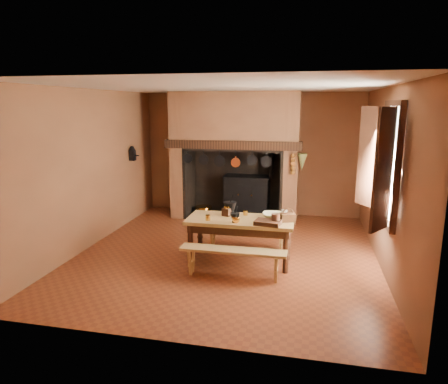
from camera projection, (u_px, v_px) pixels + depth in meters
name	position (u px, v px, depth m)	size (l,w,h in m)	color
floor	(228.00, 253.00, 6.94)	(5.50, 5.50, 0.00)	brown
ceiling	(228.00, 87.00, 6.35)	(5.50, 5.50, 0.00)	silver
back_wall	(251.00, 154.00, 9.27)	(5.00, 0.02, 2.80)	brown
wall_left	(91.00, 169.00, 7.16)	(0.02, 5.50, 2.80)	brown
wall_right	(387.00, 179.00, 6.13)	(0.02, 5.50, 2.80)	brown
wall_front	(173.00, 218.00, 4.02)	(5.00, 0.02, 2.80)	brown
chimney_breast	(235.00, 138.00, 8.83)	(2.95, 0.96, 2.80)	brown
iron_range	(247.00, 195.00, 9.19)	(1.12, 0.55, 1.60)	black
hearth_pans	(203.00, 212.00, 9.26)	(0.51, 0.62, 0.20)	gold
hanging_pans	(229.00, 161.00, 8.45)	(1.92, 0.29, 0.27)	black
onion_string	(293.00, 164.00, 8.17)	(0.12, 0.10, 0.46)	#A3671E
herb_bunch	(302.00, 162.00, 8.12)	(0.20, 0.20, 0.35)	brown
window	(382.00, 163.00, 5.72)	(0.39, 1.75, 1.76)	white
wall_coffee_mill	(132.00, 152.00, 8.60)	(0.23, 0.16, 0.31)	black
work_table	(240.00, 226.00, 6.41)	(1.70, 0.75, 0.74)	tan
bench_front	(233.00, 256.00, 5.88)	(1.58, 0.28, 0.44)	tan
bench_back	(246.00, 231.00, 7.09)	(1.52, 0.27, 0.43)	tan
mortar_large	(230.00, 208.00, 6.59)	(0.22, 0.22, 0.37)	black
mortar_small	(235.00, 217.00, 6.16)	(0.15, 0.15, 0.26)	black
coffee_grinder	(227.00, 211.00, 6.54)	(0.19, 0.16, 0.20)	black
brass_mug_a	(208.00, 218.00, 6.28)	(0.08, 0.08, 0.09)	gold
brass_mug_b	(245.00, 213.00, 6.57)	(0.07, 0.07, 0.08)	gold
mixing_bowl	(273.00, 215.00, 6.43)	(0.33, 0.33, 0.08)	beige
stoneware_crock	(276.00, 219.00, 6.07)	(0.13, 0.13, 0.17)	#522E1E
glass_jar	(284.00, 215.00, 6.32)	(0.09, 0.09, 0.16)	beige
wicker_basket	(288.00, 217.00, 6.23)	(0.26, 0.23, 0.21)	#502C18
wooden_tray	(268.00, 222.00, 6.06)	(0.38, 0.27, 0.07)	black
brass_cup	(236.00, 220.00, 6.15)	(0.12, 0.12, 0.10)	gold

